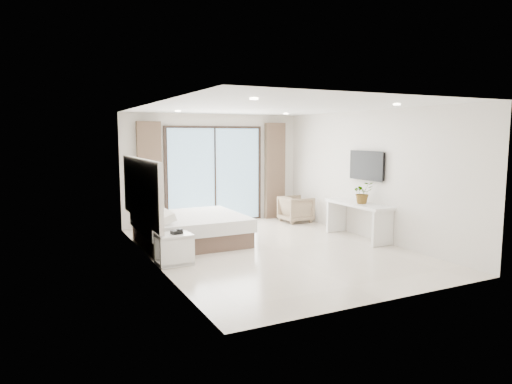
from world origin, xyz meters
The scene contains 8 objects.
ground centered at (0.00, 0.00, 0.00)m, with size 6.20×6.20×0.00m, color beige.
room_shell centered at (-0.20, 0.87, 1.58)m, with size 4.62×6.22×2.72m.
bed centered at (-1.29, 1.17, 0.30)m, with size 2.04×1.94×0.71m.
nightstand centered at (-2.00, -0.15, 0.26)m, with size 0.59×0.49×0.52m.
phone centered at (-1.96, -0.18, 0.56)m, with size 0.18×0.14×0.06m, color black.
console_desk centered at (2.04, 0.00, 0.57)m, with size 0.53×1.68×0.77m.
plant centered at (2.04, -0.12, 0.95)m, with size 0.41×0.46×0.36m, color #33662D.
armchair centered at (1.85, 2.20, 0.36)m, with size 0.70×0.65×0.72m, color #9B8B65.
Camera 1 is at (-4.12, -7.54, 2.18)m, focal length 32.00 mm.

